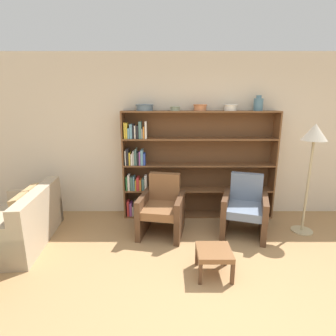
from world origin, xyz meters
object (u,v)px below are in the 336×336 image
object	(u,v)px
bowl_terracotta	(144,107)
bookshelf	(185,167)
floor_lamp	(313,141)
couch	(21,224)
armchair_leather	(162,208)
footstool	(214,254)
bowl_slate	(175,108)
bowl_copper	(200,107)
bowl_cream	(230,107)
vase_tall	(258,104)
armchair_cushioned	(244,208)

from	to	relation	value
bowl_terracotta	bookshelf	bearing A→B (deg)	2.06
floor_lamp	couch	bearing A→B (deg)	-175.52
couch	armchair_leather	xyz separation A→B (m)	(1.99, 0.31, 0.11)
floor_lamp	footstool	xyz separation A→B (m)	(-1.56, -1.05, -1.15)
bowl_slate	bowl_copper	xyz separation A→B (m)	(0.40, 0.00, 0.02)
bowl_cream	couch	size ratio (longest dim) A/B	0.15
floor_lamp	vase_tall	bearing A→B (deg)	136.23
vase_tall	armchair_cushioned	size ratio (longest dim) A/B	0.27
bowl_terracotta	bowl_cream	world-z (taller)	same
bowl_slate	floor_lamp	xyz separation A→B (m)	(1.98, -0.61, -0.45)
vase_tall	armchair_leather	distance (m)	2.27
bowl_slate	bowl_copper	distance (m)	0.40
bowl_cream	footstool	xyz separation A→B (m)	(-0.48, -1.66, -1.62)
armchair_cushioned	bowl_cream	bearing A→B (deg)	-58.31
bowl_terracotta	couch	world-z (taller)	bowl_terracotta
footstool	couch	bearing A→B (deg)	164.54
bowl_cream	armchair_leather	bearing A→B (deg)	-150.19
couch	footstool	distance (m)	2.71
vase_tall	footstool	world-z (taller)	vase_tall
vase_tall	couch	world-z (taller)	vase_tall
bowl_cream	vase_tall	world-z (taller)	vase_tall
bookshelf	bowl_slate	world-z (taller)	bowl_slate
couch	footstool	bearing A→B (deg)	-111.06
vase_tall	couch	distance (m)	4.02
footstool	floor_lamp	bearing A→B (deg)	33.95
bowl_terracotta	armchair_cushioned	world-z (taller)	bowl_terracotta
armchair_cushioned	vase_tall	bearing A→B (deg)	-97.01
bookshelf	bowl_terracotta	distance (m)	1.21
couch	footstool	size ratio (longest dim) A/B	3.88
armchair_leather	armchair_cushioned	bearing A→B (deg)	-170.06
armchair_cushioned	floor_lamp	size ratio (longest dim) A/B	0.53
bowl_slate	couch	world-z (taller)	bowl_slate
vase_tall	armchair_cushioned	xyz separation A→B (m)	(-0.29, -0.63, -1.54)
bowl_slate	armchair_cushioned	xyz separation A→B (m)	(1.05, -0.63, -1.47)
bookshelf	bowl_slate	distance (m)	1.00
vase_tall	armchair_cushioned	world-z (taller)	vase_tall
armchair_leather	bowl_terracotta	bearing A→B (deg)	-55.48
floor_lamp	armchair_cushioned	bearing A→B (deg)	-178.50
bowl_copper	armchair_leather	xyz separation A→B (m)	(-0.61, -0.63, -1.49)
bowl_slate	armchair_cushioned	size ratio (longest dim) A/B	0.19
bookshelf	couch	world-z (taller)	bookshelf
bowl_cream	vase_tall	xyz separation A→B (m)	(0.45, 0.00, 0.05)
armchair_leather	floor_lamp	distance (m)	2.41
bowl_copper	footstool	world-z (taller)	bowl_copper
vase_tall	couch	size ratio (longest dim) A/B	0.16
bowl_cream	couch	distance (m)	3.60
bowl_copper	couch	distance (m)	3.19
vase_tall	footstool	size ratio (longest dim) A/B	0.62
bookshelf	bowl_terracotta	bearing A→B (deg)	-177.94
bookshelf	armchair_leather	xyz separation A→B (m)	(-0.39, -0.66, -0.49)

